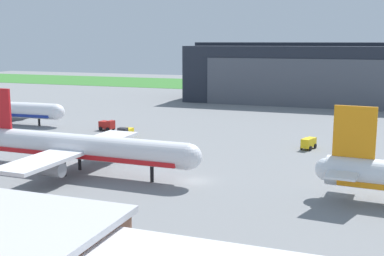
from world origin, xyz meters
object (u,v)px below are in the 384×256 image
object	(u,v)px
pushback_tractor	(309,143)
airliner_near_right	(80,148)
airliner_far_right	(1,110)
baggage_tug	(125,132)
maintenance_hangar	(301,73)
ops_van	(107,125)

from	to	relation	value
pushback_tractor	airliner_near_right	bearing A→B (deg)	-135.93
airliner_far_right	pushback_tractor	bearing A→B (deg)	-2.77
baggage_tug	maintenance_hangar	bearing A→B (deg)	70.92
maintenance_hangar	baggage_tug	size ratio (longest dim) A/B	16.95
maintenance_hangar	airliner_near_right	world-z (taller)	maintenance_hangar
maintenance_hangar	airliner_near_right	bearing A→B (deg)	-100.29
baggage_tug	ops_van	bearing A→B (deg)	144.04
maintenance_hangar	pushback_tractor	bearing A→B (deg)	-81.09
airliner_near_right	ops_van	bearing A→B (deg)	113.57
maintenance_hangar	pushback_tractor	world-z (taller)	maintenance_hangar
pushback_tractor	baggage_tug	size ratio (longest dim) A/B	1.02
airliner_far_right	baggage_tug	size ratio (longest dim) A/B	8.08
ops_van	pushback_tractor	distance (m)	48.26
pushback_tractor	baggage_tug	bearing A→B (deg)	-178.26
airliner_near_right	pushback_tractor	distance (m)	45.16
ops_van	maintenance_hangar	bearing A→B (deg)	64.33
baggage_tug	airliner_near_right	bearing A→B (deg)	-75.70
airliner_far_right	maintenance_hangar	bearing A→B (deg)	48.56
airliner_near_right	ops_van	size ratio (longest dim) A/B	10.94
airliner_far_right	baggage_tug	world-z (taller)	airliner_far_right
maintenance_hangar	airliner_far_right	bearing A→B (deg)	-131.44
airliner_far_right	pushback_tractor	xyz separation A→B (m)	(78.59, -3.80, -2.37)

